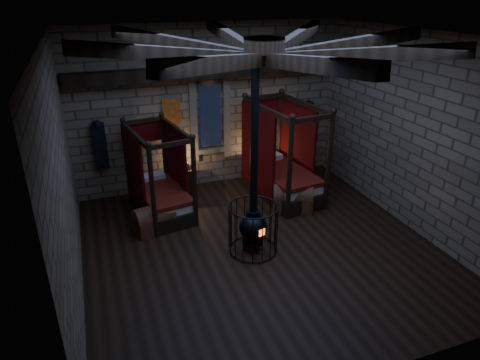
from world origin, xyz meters
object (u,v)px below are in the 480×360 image
object	(u,v)px
trunk_right	(292,198)
stove	(253,224)
bed_left	(160,192)
bed_right	(281,173)
trunk_left	(154,219)

from	to	relation	value
trunk_right	stove	size ratio (longest dim) A/B	0.26
bed_left	stove	bearing A→B (deg)	-66.89
bed_right	stove	world-z (taller)	stove
bed_left	trunk_left	world-z (taller)	bed_left
stove	bed_right	bearing A→B (deg)	35.50
trunk_left	bed_left	bearing A→B (deg)	57.88
trunk_right	stove	world-z (taller)	stove
trunk_left	stove	world-z (taller)	stove
bed_left	stove	world-z (taller)	stove
bed_right	trunk_right	xyz separation A→B (m)	(-0.11, -0.90, -0.29)
trunk_left	stove	xyz separation A→B (m)	(1.75, -1.48, 0.35)
bed_right	bed_left	bearing A→B (deg)	171.34
trunk_right	bed_right	bearing A→B (deg)	105.05
bed_left	trunk_right	size ratio (longest dim) A/B	1.99
trunk_right	stove	distance (m)	2.05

